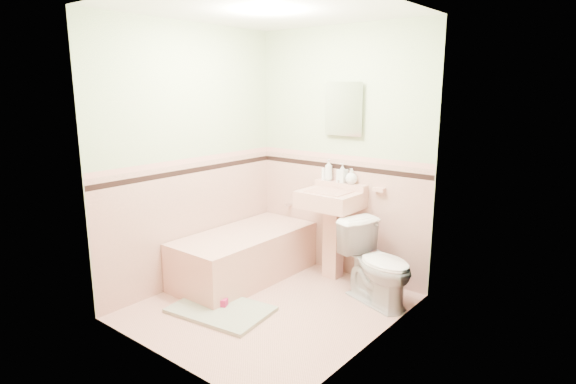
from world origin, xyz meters
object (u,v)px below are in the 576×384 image
Objects in this scene: soap_bottle_mid at (342,173)px; shoe at (219,302)px; toilet at (378,264)px; sink at (330,235)px; bucket at (375,273)px; bathtub at (245,257)px; soap_bottle_right at (351,176)px; soap_bottle_left at (329,170)px; medicine_cabinet at (344,109)px.

soap_bottle_mid is 1.29× the size of shoe.
shoe is (-1.02, -0.99, -0.30)m from toilet.
sink reaches higher than bucket.
bathtub is 6.16× the size of bucket.
soap_bottle_right is 1.00× the size of shoe.
soap_bottle_right is (0.11, 0.00, -0.02)m from soap_bottle_mid.
bathtub is 1.23m from soap_bottle_left.
toilet is 1.45m from shoe.
bucket is 1.56m from shoe.
shoe is at bearing -109.75° from soap_bottle_right.
soap_bottle_mid is at bearing 85.74° from sink.
medicine_cabinet is 0.64m from soap_bottle_left.
toilet is at bearing -32.06° from medicine_cabinet.
toilet is at bearing -58.68° from bucket.
toilet is 3.01× the size of bucket.
sink is (0.68, 0.53, 0.23)m from bathtub.
toilet is (1.33, 0.34, 0.14)m from bathtub.
sink is at bearing -161.83° from bucket.
shoe is (-0.22, -1.36, -1.02)m from soap_bottle_left.
bathtub is 2.05× the size of toilet.
sink is 5.97× the size of soap_bottle_right.
soap_bottle_mid reaches higher than sink.
bucket is (0.44, -0.07, -1.58)m from medicine_cabinet.
soap_bottle_right is 0.94m from toilet.
medicine_cabinet is at bearing 76.22° from toilet.
sink is at bearing -90.00° from medicine_cabinet.
soap_bottle_left is (-0.15, 0.18, 0.63)m from sink.
bathtub is at bearing 91.04° from shoe.
shoe is at bearing -99.07° from soap_bottle_left.
toilet is (0.53, -0.37, -0.68)m from soap_bottle_right.
soap_bottle_right is at bearing 173.62° from bucket.
soap_bottle_right is at bearing 72.86° from toilet.
soap_bottle_right reaches higher than bathtub.
soap_bottle_mid is 1.29× the size of soap_bottle_right.
bathtub reaches higher than bucket.
soap_bottle_right is at bearing 45.94° from shoe.
bucket reaches higher than shoe.
sink reaches higher than toilet.
bathtub is 1.35m from soap_bottle_right.
soap_bottle_mid is 1.74m from shoe.
soap_bottle_left reaches higher than soap_bottle_right.
soap_bottle_left reaches higher than shoe.
medicine_cabinet is 2.18m from shoe.
medicine_cabinet is 0.60× the size of toilet.
soap_bottle_left is at bearing 130.31° from sink.
medicine_cabinet is 2.89× the size of soap_bottle_right.
toilet reaches higher than bathtub.
soap_bottle_left is 1.13m from bucket.
sink is at bearing 37.93° from bathtub.
soap_bottle_mid is at bearing 77.65° from toilet.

